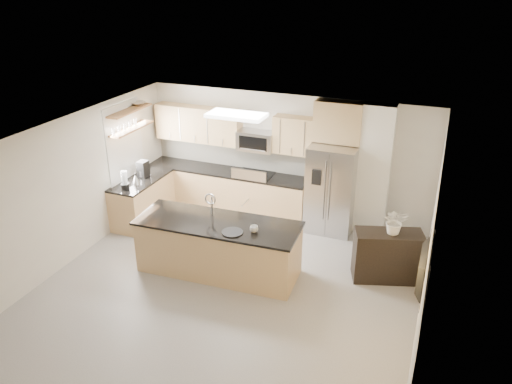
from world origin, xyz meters
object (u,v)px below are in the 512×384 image
at_px(credenza, 387,256).
at_px(blender, 125,181).
at_px(range, 254,194).
at_px(coffee_maker, 143,169).
at_px(cup, 254,229).
at_px(refrigerator, 331,189).
at_px(television, 419,267).
at_px(island, 219,247).
at_px(platter, 232,232).
at_px(bowl, 139,103).
at_px(microwave, 256,141).
at_px(kettle, 136,179).
at_px(flower_vase, 396,215).

bearing_deg(credenza, blender, 163.97).
bearing_deg(range, coffee_maker, -156.21).
distance_m(cup, blender, 3.10).
distance_m(refrigerator, television, 3.62).
bearing_deg(island, cup, -10.00).
bearing_deg(coffee_maker, island, -30.00).
xyz_separation_m(platter, blender, (-2.69, 0.93, 0.11)).
height_order(island, blender, island).
distance_m(refrigerator, blender, 4.05).
height_order(range, platter, range).
bearing_deg(bowl, microwave, 18.29).
relative_size(range, microwave, 1.50).
distance_m(kettle, coffee_maker, 0.39).
bearing_deg(kettle, microwave, 35.18).
xyz_separation_m(credenza, bowl, (-5.23, 0.82, 1.94)).
distance_m(credenza, cup, 2.31).
xyz_separation_m(range, bowl, (-2.25, -0.62, 1.91)).
xyz_separation_m(bowl, flower_vase, (5.29, -0.81, -1.17)).
distance_m(microwave, blender, 2.75).
xyz_separation_m(kettle, flower_vase, (5.06, -0.13, 0.20)).
xyz_separation_m(cup, coffee_maker, (-3.03, 1.44, 0.07)).
bearing_deg(platter, refrigerator, 67.13).
height_order(blender, kettle, blender).
relative_size(island, coffee_maker, 8.33).
xyz_separation_m(platter, coffee_maker, (-2.71, 1.59, 0.11)).
height_order(range, television, television).
xyz_separation_m(microwave, television, (3.51, -3.24, -0.28)).
relative_size(coffee_maker, television, 0.32).
relative_size(microwave, blender, 2.03).
bearing_deg(island, kettle, 154.23).
height_order(credenza, cup, cup).
xyz_separation_m(microwave, credenza, (2.98, -1.57, -1.19)).
distance_m(island, kettle, 2.52).
relative_size(credenza, television, 1.03).
height_order(microwave, bowl, bowl).
relative_size(coffee_maker, bowl, 0.94).
height_order(kettle, bowl, bowl).
bearing_deg(platter, credenza, 24.51).
bearing_deg(refrigerator, credenza, -46.67).
bearing_deg(blender, kettle, 80.13).
height_order(island, cup, island).
relative_size(kettle, coffee_maker, 0.66).
relative_size(island, platter, 8.09).
bearing_deg(range, kettle, -147.24).
bearing_deg(cup, credenza, 24.23).
height_order(microwave, cup, microwave).
height_order(island, kettle, island).
bearing_deg(platter, blender, 161.04).
bearing_deg(cup, refrigerator, 72.53).
relative_size(refrigerator, blender, 4.76).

